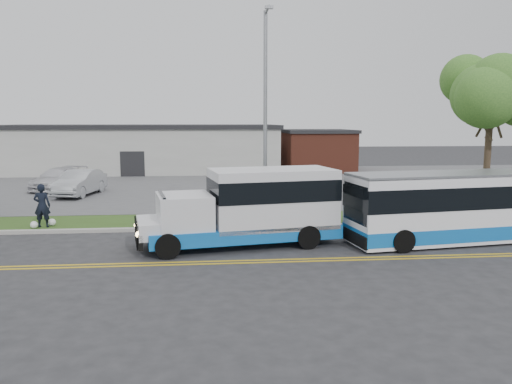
{
  "coord_description": "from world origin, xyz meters",
  "views": [
    {
      "loc": [
        0.42,
        -20.27,
        4.71
      ],
      "look_at": [
        2.44,
        1.41,
        1.6
      ],
      "focal_mm": 35.0,
      "sensor_mm": 36.0,
      "label": 1
    }
  ],
  "objects": [
    {
      "name": "grocery_bag_right",
      "position": [
        -6.58,
        2.15,
        0.26
      ],
      "size": [
        0.32,
        0.32,
        0.32
      ],
      "primitive_type": "sphere",
      "color": "white",
      "rests_on": "verge"
    },
    {
      "name": "commercial_building",
      "position": [
        -6.0,
        27.0,
        2.18
      ],
      "size": [
        25.4,
        10.4,
        4.35
      ],
      "color": "#9E9E99",
      "rests_on": "ground"
    },
    {
      "name": "parking_lot",
      "position": [
        0.0,
        17.0,
        0.05
      ],
      "size": [
        80.0,
        25.0,
        0.1
      ],
      "primitive_type": "cube",
      "color": "#4C4C4F",
      "rests_on": "ground"
    },
    {
      "name": "ground",
      "position": [
        0.0,
        0.0,
        0.0
      ],
      "size": [
        140.0,
        140.0,
        0.0
      ],
      "primitive_type": "plane",
      "color": "#28282B",
      "rests_on": "ground"
    },
    {
      "name": "lane_line_north",
      "position": [
        0.0,
        -3.85,
        0.01
      ],
      "size": [
        70.0,
        0.12,
        0.01
      ],
      "primitive_type": "cube",
      "color": "gold",
      "rests_on": "ground"
    },
    {
      "name": "shuttle_bus",
      "position": [
        2.05,
        -1.67,
        1.55
      ],
      "size": [
        7.84,
        3.69,
        2.9
      ],
      "rotation": [
        0.0,
        0.0,
        0.18
      ],
      "color": "#1061B7",
      "rests_on": "ground"
    },
    {
      "name": "parked_car_b",
      "position": [
        -9.81,
        14.36,
        0.82
      ],
      "size": [
        3.25,
        5.34,
        1.45
      ],
      "primitive_type": "imported",
      "rotation": [
        0.0,
        0.0,
        -0.26
      ],
      "color": "silver",
      "rests_on": "parking_lot"
    },
    {
      "name": "pedestrian",
      "position": [
        -6.88,
        1.9,
        1.06
      ],
      "size": [
        0.7,
        0.47,
        1.92
      ],
      "primitive_type": "imported",
      "rotation": [
        0.0,
        0.0,
        3.15
      ],
      "color": "black",
      "rests_on": "verge"
    },
    {
      "name": "streetlight_near",
      "position": [
        3.0,
        2.73,
        5.23
      ],
      "size": [
        0.35,
        1.53,
        9.5
      ],
      "color": "gray",
      "rests_on": "verge"
    },
    {
      "name": "curb",
      "position": [
        0.0,
        1.1,
        0.07
      ],
      "size": [
        80.0,
        0.3,
        0.15
      ],
      "primitive_type": "cube",
      "color": "#9E9B93",
      "rests_on": "ground"
    },
    {
      "name": "parked_car_a",
      "position": [
        -7.67,
        11.44,
        0.89
      ],
      "size": [
        2.52,
        5.04,
        1.59
      ],
      "primitive_type": "imported",
      "rotation": [
        0.0,
        0.0,
        -0.18
      ],
      "color": "#B0B3B8",
      "rests_on": "parking_lot"
    },
    {
      "name": "verge",
      "position": [
        0.0,
        2.9,
        0.05
      ],
      "size": [
        80.0,
        3.3,
        0.1
      ],
      "primitive_type": "cube",
      "color": "#2E4517",
      "rests_on": "ground"
    },
    {
      "name": "tree_east",
      "position": [
        14.0,
        3.0,
        6.2
      ],
      "size": [
        5.2,
        5.2,
        8.33
      ],
      "color": "#372B1E",
      "rests_on": "verge"
    },
    {
      "name": "grocery_bag_left",
      "position": [
        -7.18,
        1.65,
        0.26
      ],
      "size": [
        0.32,
        0.32,
        0.32
      ],
      "primitive_type": "sphere",
      "color": "white",
      "rests_on": "verge"
    },
    {
      "name": "lane_line_south",
      "position": [
        0.0,
        -4.15,
        0.01
      ],
      "size": [
        70.0,
        0.12,
        0.01
      ],
      "primitive_type": "cube",
      "color": "gold",
      "rests_on": "ground"
    },
    {
      "name": "transit_bus",
      "position": [
        10.6,
        -1.8,
        1.38
      ],
      "size": [
        10.08,
        3.62,
        2.74
      ],
      "rotation": [
        0.0,
        0.0,
        0.14
      ],
      "color": "white",
      "rests_on": "ground"
    },
    {
      "name": "brick_wing",
      "position": [
        10.5,
        26.0,
        1.96
      ],
      "size": [
        6.3,
        7.3,
        3.9
      ],
      "color": "brown",
      "rests_on": "ground"
    }
  ]
}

